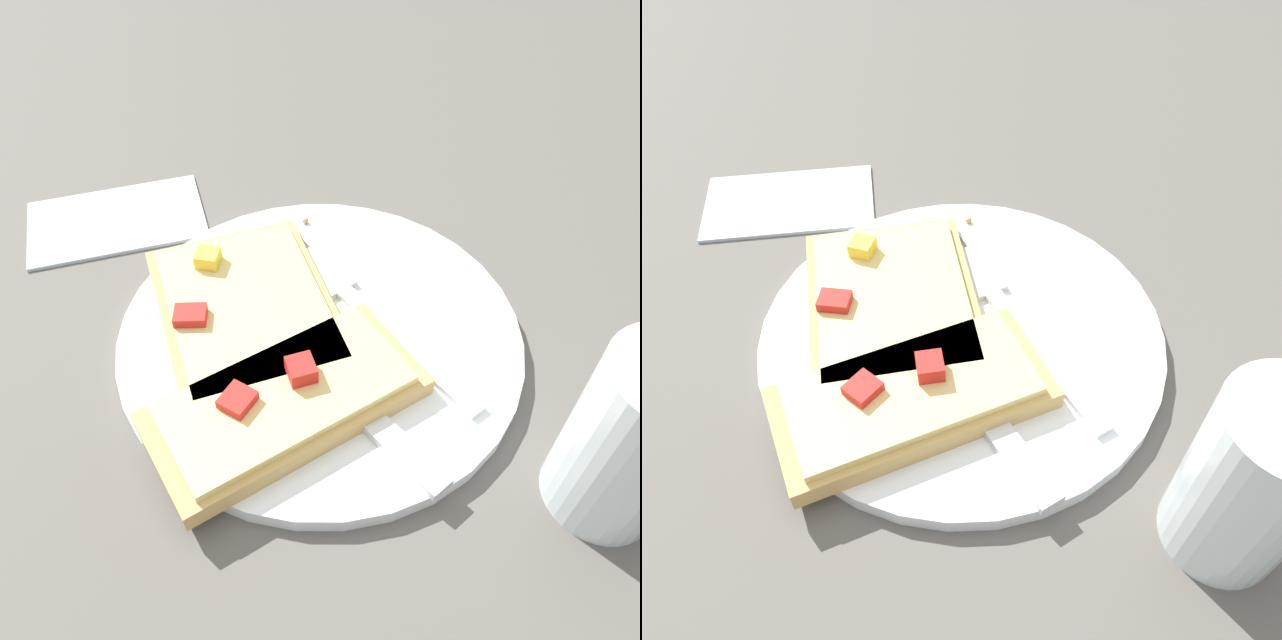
% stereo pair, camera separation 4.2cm
% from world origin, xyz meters
% --- Properties ---
extents(ground_plane, '(4.00, 4.00, 0.00)m').
position_xyz_m(ground_plane, '(0.00, 0.00, 0.00)').
color(ground_plane, '#56514C').
extents(plate, '(0.28, 0.28, 0.01)m').
position_xyz_m(plate, '(0.00, 0.00, 0.01)').
color(plate, white).
rests_on(plate, ground).
extents(fork, '(0.09, 0.20, 0.01)m').
position_xyz_m(fork, '(-0.03, -0.01, 0.01)').
color(fork, silver).
rests_on(fork, plate).
extents(knife, '(0.10, 0.20, 0.01)m').
position_xyz_m(knife, '(0.00, 0.06, 0.01)').
color(knife, silver).
rests_on(knife, plate).
extents(pizza_slice_main, '(0.12, 0.16, 0.03)m').
position_xyz_m(pizza_slice_main, '(0.05, -0.02, 0.02)').
color(pizza_slice_main, tan).
rests_on(pizza_slice_main, plate).
extents(pizza_slice_corner, '(0.18, 0.12, 0.03)m').
position_xyz_m(pizza_slice_corner, '(0.04, 0.06, 0.02)').
color(pizza_slice_corner, tan).
rests_on(pizza_slice_corner, plate).
extents(crumb_scatter, '(0.11, 0.20, 0.01)m').
position_xyz_m(crumb_scatter, '(0.06, 0.06, 0.02)').
color(crumb_scatter, tan).
rests_on(crumb_scatter, plate).
extents(drinking_glass, '(0.06, 0.06, 0.12)m').
position_xyz_m(drinking_glass, '(-0.12, 0.16, 0.06)').
color(drinking_glass, silver).
rests_on(drinking_glass, ground).
extents(napkin, '(0.14, 0.09, 0.01)m').
position_xyz_m(napkin, '(0.13, -0.17, 0.00)').
color(napkin, silver).
rests_on(napkin, ground).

